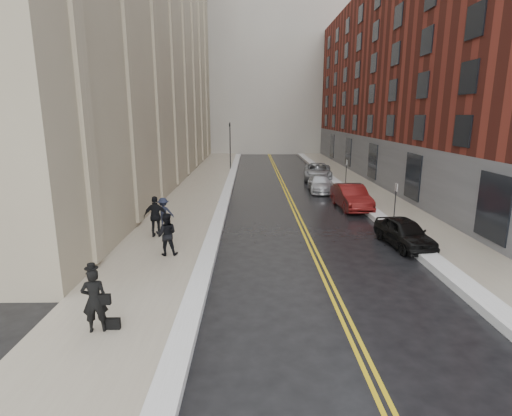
{
  "coord_description": "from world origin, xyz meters",
  "views": [
    {
      "loc": [
        -0.35,
        -14.13,
        6.02
      ],
      "look_at": [
        -0.1,
        4.69,
        1.6
      ],
      "focal_mm": 28.0,
      "sensor_mm": 36.0,
      "label": 1
    }
  ],
  "objects_px": {
    "car_maroon": "(351,197)",
    "car_silver_near": "(320,184)",
    "car_silver_far": "(318,171)",
    "pedestrian_c": "(156,217)",
    "car_black": "(404,233)",
    "pedestrian_a": "(166,234)",
    "pedestrian_main": "(94,300)",
    "pedestrian_b": "(164,213)"
  },
  "relations": [
    {
      "from": "car_black",
      "to": "car_maroon",
      "type": "bearing_deg",
      "value": 87.21
    },
    {
      "from": "car_maroon",
      "to": "pedestrian_a",
      "type": "relative_size",
      "value": 2.59
    },
    {
      "from": "car_silver_far",
      "to": "pedestrian_c",
      "type": "distance_m",
      "value": 21.59
    },
    {
      "from": "car_black",
      "to": "car_silver_far",
      "type": "bearing_deg",
      "value": 85.09
    },
    {
      "from": "car_maroon",
      "to": "car_silver_far",
      "type": "distance_m",
      "value": 12.11
    },
    {
      "from": "pedestrian_c",
      "to": "car_silver_near",
      "type": "bearing_deg",
      "value": -132.74
    },
    {
      "from": "car_silver_far",
      "to": "pedestrian_c",
      "type": "bearing_deg",
      "value": -112.86
    },
    {
      "from": "car_black",
      "to": "car_silver_far",
      "type": "relative_size",
      "value": 0.71
    },
    {
      "from": "pedestrian_c",
      "to": "car_silver_far",
      "type": "bearing_deg",
      "value": -124.13
    },
    {
      "from": "car_maroon",
      "to": "car_silver_far",
      "type": "relative_size",
      "value": 0.87
    },
    {
      "from": "car_maroon",
      "to": "pedestrian_a",
      "type": "distance_m",
      "value": 13.65
    },
    {
      "from": "car_silver_near",
      "to": "pedestrian_a",
      "type": "relative_size",
      "value": 2.37
    },
    {
      "from": "car_maroon",
      "to": "pedestrian_a",
      "type": "bearing_deg",
      "value": -141.15
    },
    {
      "from": "car_silver_near",
      "to": "car_silver_far",
      "type": "xyz_separation_m",
      "value": [
        0.81,
        6.1,
        0.13
      ]
    },
    {
      "from": "car_silver_near",
      "to": "car_silver_far",
      "type": "bearing_deg",
      "value": 84.9
    },
    {
      "from": "car_black",
      "to": "car_silver_far",
      "type": "distance_m",
      "value": 19.82
    },
    {
      "from": "car_maroon",
      "to": "pedestrian_c",
      "type": "height_order",
      "value": "pedestrian_c"
    },
    {
      "from": "car_silver_near",
      "to": "pedestrian_main",
      "type": "relative_size",
      "value": 2.36
    },
    {
      "from": "car_silver_near",
      "to": "pedestrian_a",
      "type": "bearing_deg",
      "value": -118.67
    },
    {
      "from": "car_black",
      "to": "car_silver_near",
      "type": "relative_size",
      "value": 0.89
    },
    {
      "from": "car_silver_near",
      "to": "pedestrian_b",
      "type": "bearing_deg",
      "value": -130.77
    },
    {
      "from": "pedestrian_main",
      "to": "car_maroon",
      "type": "bearing_deg",
      "value": -137.43
    },
    {
      "from": "car_silver_near",
      "to": "pedestrian_main",
      "type": "xyz_separation_m",
      "value": [
        -9.83,
        -21.33,
        0.44
      ]
    },
    {
      "from": "car_maroon",
      "to": "car_silver_near",
      "type": "relative_size",
      "value": 1.09
    },
    {
      "from": "car_maroon",
      "to": "pedestrian_b",
      "type": "distance_m",
      "value": 12.19
    },
    {
      "from": "pedestrian_main",
      "to": "pedestrian_a",
      "type": "xyz_separation_m",
      "value": [
        0.69,
        6.19,
        -0.01
      ]
    },
    {
      "from": "car_silver_far",
      "to": "car_maroon",
      "type": "bearing_deg",
      "value": -81.27
    },
    {
      "from": "car_silver_far",
      "to": "car_black",
      "type": "bearing_deg",
      "value": -79.92
    },
    {
      "from": "pedestrian_c",
      "to": "car_maroon",
      "type": "bearing_deg",
      "value": -153.52
    },
    {
      "from": "car_black",
      "to": "pedestrian_main",
      "type": "height_order",
      "value": "pedestrian_main"
    },
    {
      "from": "car_maroon",
      "to": "pedestrian_b",
      "type": "bearing_deg",
      "value": -159.81
    },
    {
      "from": "car_maroon",
      "to": "pedestrian_a",
      "type": "xyz_separation_m",
      "value": [
        -10.15,
        -9.13,
        0.29
      ]
    },
    {
      "from": "pedestrian_main",
      "to": "pedestrian_c",
      "type": "height_order",
      "value": "pedestrian_c"
    },
    {
      "from": "pedestrian_b",
      "to": "pedestrian_c",
      "type": "bearing_deg",
      "value": 77.9
    },
    {
      "from": "car_black",
      "to": "pedestrian_a",
      "type": "height_order",
      "value": "pedestrian_a"
    },
    {
      "from": "car_silver_far",
      "to": "pedestrian_a",
      "type": "relative_size",
      "value": 2.98
    },
    {
      "from": "car_silver_near",
      "to": "pedestrian_a",
      "type": "distance_m",
      "value": 17.69
    },
    {
      "from": "car_silver_far",
      "to": "pedestrian_b",
      "type": "height_order",
      "value": "pedestrian_b"
    },
    {
      "from": "pedestrian_b",
      "to": "car_maroon",
      "type": "bearing_deg",
      "value": -168.35
    },
    {
      "from": "car_silver_far",
      "to": "pedestrian_a",
      "type": "bearing_deg",
      "value": -107.31
    },
    {
      "from": "pedestrian_main",
      "to": "pedestrian_c",
      "type": "xyz_separation_m",
      "value": [
        -0.36,
        8.86,
        0.08
      ]
    },
    {
      "from": "pedestrian_b",
      "to": "pedestrian_c",
      "type": "height_order",
      "value": "pedestrian_c"
    }
  ]
}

